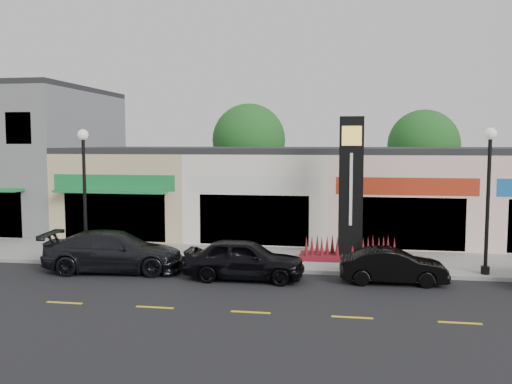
# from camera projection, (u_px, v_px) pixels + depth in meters

# --- Properties ---
(ground) EXTENTS (120.00, 120.00, 0.00)m
(ground) POSITION_uv_depth(u_px,v_px,m) (265.00, 286.00, 19.17)
(ground) COLOR black
(ground) RESTS_ON ground
(sidewalk) EXTENTS (52.00, 4.30, 0.15)m
(sidewalk) POSITION_uv_depth(u_px,v_px,m) (279.00, 258.00, 23.44)
(sidewalk) COLOR gray
(sidewalk) RESTS_ON ground
(curb) EXTENTS (52.00, 0.20, 0.15)m
(curb) POSITION_uv_depth(u_px,v_px,m) (273.00, 270.00, 21.23)
(curb) COLOR gray
(curb) RESTS_ON ground
(building_grey_2story) EXTENTS (12.00, 10.95, 8.30)m
(building_grey_2story) POSITION_uv_depth(u_px,v_px,m) (0.00, 158.00, 32.95)
(building_grey_2story) COLOR slate
(building_grey_2story) RESTS_ON ground
(shop_beige) EXTENTS (7.00, 10.85, 4.80)m
(shop_beige) POSITION_uv_depth(u_px,v_px,m) (149.00, 188.00, 31.58)
(shop_beige) COLOR #C9BA80
(shop_beige) RESTS_ON ground
(shop_cream) EXTENTS (7.00, 10.01, 4.80)m
(shop_cream) POSITION_uv_depth(u_px,v_px,m) (268.00, 190.00, 30.47)
(shop_cream) COLOR silver
(shop_cream) RESTS_ON ground
(shop_pink_w) EXTENTS (7.00, 10.01, 4.80)m
(shop_pink_w) POSITION_uv_depth(u_px,v_px,m) (396.00, 192.00, 29.35)
(shop_pink_w) COLOR beige
(shop_pink_w) RESTS_ON ground
(tree_rear_west) EXTENTS (5.20, 5.20, 7.83)m
(tree_rear_west) POSITION_uv_depth(u_px,v_px,m) (249.00, 140.00, 38.50)
(tree_rear_west) COLOR #382619
(tree_rear_west) RESTS_ON ground
(tree_rear_mid) EXTENTS (4.80, 4.80, 7.29)m
(tree_rear_mid) POSITION_uv_depth(u_px,v_px,m) (423.00, 145.00, 36.61)
(tree_rear_mid) COLOR #382619
(tree_rear_mid) RESTS_ON ground
(lamp_west_near) EXTENTS (0.44, 0.44, 5.47)m
(lamp_west_near) POSITION_uv_depth(u_px,v_px,m) (84.00, 181.00, 22.59)
(lamp_west_near) COLOR black
(lamp_west_near) RESTS_ON sidewalk
(lamp_east_near) EXTENTS (0.44, 0.44, 5.47)m
(lamp_east_near) POSITION_uv_depth(u_px,v_px,m) (488.00, 186.00, 20.03)
(lamp_east_near) COLOR black
(lamp_east_near) RESTS_ON sidewalk
(pylon_sign) EXTENTS (4.20, 1.30, 6.00)m
(pylon_sign) POSITION_uv_depth(u_px,v_px,m) (351.00, 210.00, 22.61)
(pylon_sign) COLOR maroon
(pylon_sign) RESTS_ON sidewalk
(car_dark_sedan) EXTENTS (2.83, 5.71, 1.59)m
(car_dark_sedan) POSITION_uv_depth(u_px,v_px,m) (115.00, 251.00, 21.35)
(car_dark_sedan) COLOR black
(car_dark_sedan) RESTS_ON ground
(car_black_sedan) EXTENTS (1.82, 4.49, 1.53)m
(car_black_sedan) POSITION_uv_depth(u_px,v_px,m) (244.00, 259.00, 20.11)
(car_black_sedan) COLOR black
(car_black_sedan) RESTS_ON ground
(car_black_conv) EXTENTS (1.47, 3.85, 1.25)m
(car_black_conv) POSITION_uv_depth(u_px,v_px,m) (393.00, 266.00, 19.56)
(car_black_conv) COLOR black
(car_black_conv) RESTS_ON ground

